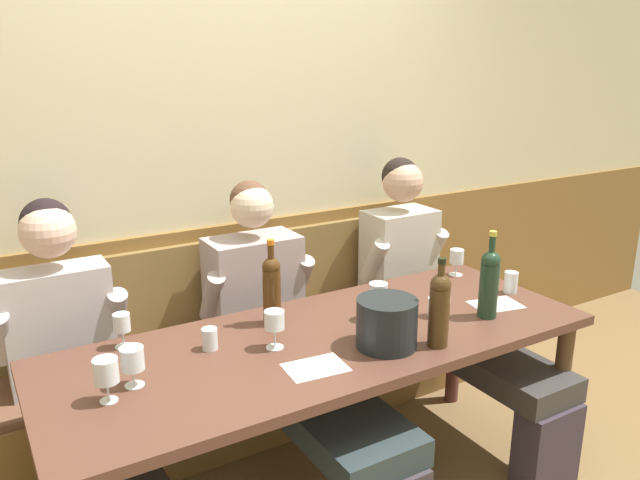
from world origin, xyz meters
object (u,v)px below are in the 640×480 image
at_px(wine_glass_by_bottle, 132,361).
at_px(person_center_left_seat, 80,393).
at_px(wine_glass_mid_left, 378,294).
at_px(water_tumbler_left, 511,282).
at_px(water_tumbler_right, 210,339).
at_px(person_center_right_seat, 437,294).
at_px(wine_glass_left_end, 122,324).
at_px(dining_table, 326,356).
at_px(wine_bottle_clear_water, 489,281).
at_px(wine_glass_right_end, 106,373).
at_px(wine_bottle_green_tall, 439,308).
at_px(wall_bench, 256,373).
at_px(wine_glass_center_front, 274,321).
at_px(wine_bottle_amber_mid, 272,288).
at_px(ice_bucket, 387,323).
at_px(person_left_seat, 287,340).
at_px(wine_glass_mid_right, 457,258).
at_px(water_tumbler_center, 436,307).

bearing_deg(wine_glass_by_bottle, person_center_left_seat, 114.48).
distance_m(wine_glass_mid_left, water_tumbler_left, 0.70).
bearing_deg(water_tumbler_right, person_center_right_seat, 8.90).
height_order(wine_glass_left_end, water_tumbler_left, wine_glass_left_end).
bearing_deg(person_center_left_seat, water_tumbler_right, -20.17).
distance_m(dining_table, water_tumbler_right, 0.46).
height_order(person_center_left_seat, wine_bottle_clear_water, person_center_left_seat).
bearing_deg(wine_glass_right_end, wine_bottle_green_tall, -11.15).
bearing_deg(wall_bench, wine_glass_mid_left, -66.63).
relative_size(wall_bench, dining_table, 1.14).
bearing_deg(wine_glass_mid_left, wine_glass_center_front, -177.59).
xyz_separation_m(wine_bottle_clear_water, wine_bottle_amber_mid, (-0.80, 0.39, -0.00)).
bearing_deg(wine_bottle_clear_water, wine_glass_right_end, 175.27).
bearing_deg(person_center_right_seat, wine_bottle_clear_water, -109.68).
relative_size(ice_bucket, water_tumbler_right, 2.78).
xyz_separation_m(wine_glass_right_end, wine_glass_mid_left, (1.10, 0.09, 0.01)).
bearing_deg(person_left_seat, person_center_left_seat, -178.69).
bearing_deg(dining_table, wine_glass_center_front, 175.41).
relative_size(wine_glass_right_end, water_tumbler_right, 1.78).
relative_size(wall_bench, wine_glass_right_end, 16.77).
distance_m(wine_glass_mid_right, wine_glass_center_front, 1.16).
bearing_deg(water_tumbler_center, wine_bottle_clear_water, -31.67).
distance_m(wine_glass_left_end, wine_glass_by_bottle, 0.31).
distance_m(wine_bottle_green_tall, wine_glass_mid_left, 0.32).
bearing_deg(wine_bottle_clear_water, person_center_right_seat, 70.32).
relative_size(wall_bench, person_center_left_seat, 1.93).
relative_size(ice_bucket, water_tumbler_left, 2.28).
bearing_deg(wine_glass_mid_left, wine_glass_right_end, -175.45).
height_order(dining_table, water_tumbler_center, water_tumbler_center).
height_order(wine_bottle_green_tall, water_tumbler_center, wine_bottle_green_tall).
bearing_deg(wine_glass_center_front, person_center_left_seat, 157.02).
relative_size(ice_bucket, wine_glass_right_end, 1.56).
bearing_deg(wine_glass_by_bottle, wall_bench, 41.82).
height_order(dining_table, water_tumbler_right, water_tumbler_right).
xyz_separation_m(dining_table, wine_glass_by_bottle, (-0.73, 0.01, 0.17)).
bearing_deg(wine_glass_mid_right, wine_bottle_green_tall, -137.54).
height_order(wine_bottle_amber_mid, wine_glass_mid_right, wine_bottle_amber_mid).
distance_m(wine_bottle_amber_mid, water_tumbler_center, 0.69).
xyz_separation_m(person_center_right_seat, wine_glass_right_end, (-1.68, -0.38, 0.20)).
bearing_deg(wine_glass_mid_right, wine_glass_center_front, -167.08).
xyz_separation_m(dining_table, wine_glass_mid_left, (0.27, 0.04, 0.19)).
bearing_deg(wine_bottle_green_tall, water_tumbler_center, 50.41).
bearing_deg(wall_bench, ice_bucket, -79.93).
xyz_separation_m(person_left_seat, wine_glass_left_end, (-0.68, -0.00, 0.23)).
bearing_deg(water_tumbler_right, wine_glass_mid_right, 6.22).
bearing_deg(wine_bottle_green_tall, person_left_seat, 118.79).
bearing_deg(wine_glass_by_bottle, water_tumbler_left, -1.20).
height_order(person_left_seat, wine_glass_mid_left, person_left_seat).
bearing_deg(water_tumbler_center, wine_glass_mid_left, 155.88).
xyz_separation_m(person_left_seat, wine_glass_right_end, (-0.82, -0.36, 0.24)).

